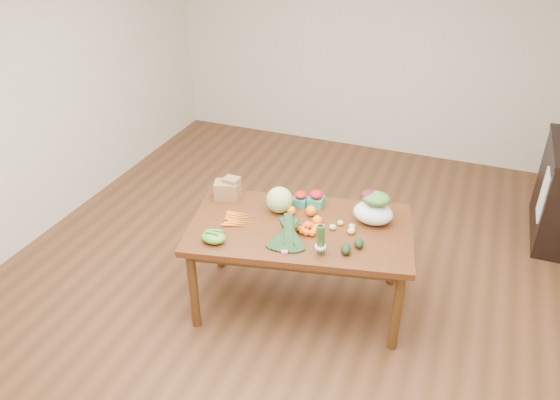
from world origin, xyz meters
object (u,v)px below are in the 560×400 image
at_px(asparagus_bundle, 321,239).
at_px(kale_bunch, 287,236).
at_px(mandarin_cluster, 308,227).
at_px(paper_bag, 226,188).
at_px(salad_bag, 373,209).
at_px(cabbage, 279,200).
at_px(dining_table, 299,266).

bearing_deg(asparagus_bundle, kale_bunch, 163.85).
bearing_deg(kale_bunch, mandarin_cluster, 55.74).
height_order(paper_bag, salad_bag, salad_bag).
relative_size(paper_bag, kale_bunch, 0.62).
xyz_separation_m(cabbage, kale_bunch, (0.21, -0.41, -0.02)).
distance_m(mandarin_cluster, salad_bag, 0.52).
relative_size(asparagus_bundle, salad_bag, 0.83).
bearing_deg(kale_bunch, dining_table, 75.44).
bearing_deg(cabbage, salad_bag, 8.07).
relative_size(paper_bag, asparagus_bundle, 1.00).
bearing_deg(dining_table, kale_bunch, -104.56).
distance_m(paper_bag, kale_bunch, 0.82).
height_order(dining_table, asparagus_bundle, asparagus_bundle).
bearing_deg(mandarin_cluster, cabbage, 147.73).
bearing_deg(mandarin_cluster, dining_table, 150.70).
height_order(kale_bunch, salad_bag, salad_bag).
height_order(paper_bag, cabbage, cabbage).
height_order(mandarin_cluster, kale_bunch, kale_bunch).
relative_size(dining_table, kale_bunch, 4.16).
distance_m(dining_table, kale_bunch, 0.52).
relative_size(dining_table, mandarin_cluster, 9.24).
height_order(cabbage, salad_bag, salad_bag).
distance_m(kale_bunch, salad_bag, 0.72).
height_order(cabbage, kale_bunch, cabbage).
relative_size(cabbage, asparagus_bundle, 0.82).
bearing_deg(paper_bag, cabbage, -4.50).
relative_size(cabbage, mandarin_cluster, 1.15).
bearing_deg(salad_bag, mandarin_cluster, -144.85).
bearing_deg(salad_bag, cabbage, -171.93).
distance_m(cabbage, asparagus_bundle, 0.64).
relative_size(dining_table, salad_bag, 5.50).
height_order(cabbage, asparagus_bundle, asparagus_bundle).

